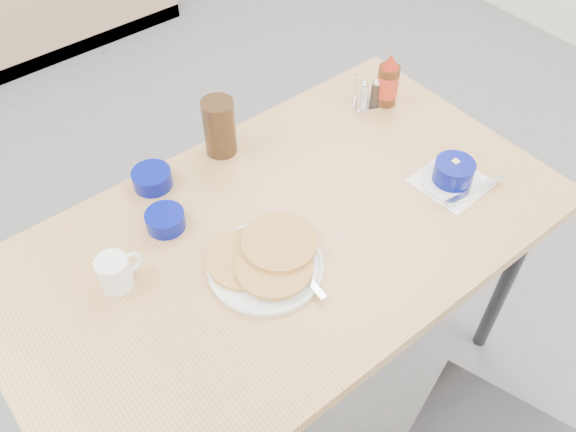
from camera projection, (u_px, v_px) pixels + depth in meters
dining_table at (284, 247)px, 1.54m from camera, size 1.40×0.80×0.76m
pancake_plate at (266, 261)px, 1.40m from camera, size 0.28×0.29×0.05m
coffee_mug at (116, 272)px, 1.35m from camera, size 0.11×0.07×0.08m
grits_setting at (453, 175)px, 1.58m from camera, size 0.20×0.18×0.07m
creamer_bowl at (165, 220)px, 1.49m from camera, size 0.10×0.10×0.04m
butter_bowl at (152, 179)px, 1.58m from camera, size 0.10×0.10×0.05m
amber_tumbler at (219, 127)px, 1.63m from camera, size 0.12×0.12×0.16m
condiment_caddy at (369, 95)px, 1.79m from camera, size 0.10×0.08×0.11m
syrup_bottle at (388, 82)px, 1.77m from camera, size 0.06×0.06×0.17m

